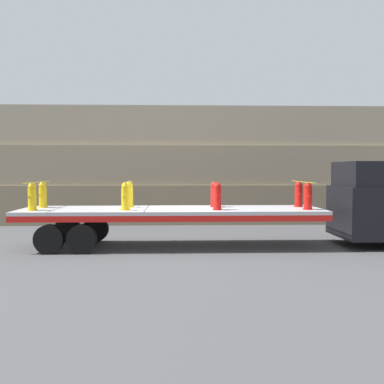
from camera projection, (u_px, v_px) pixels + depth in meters
name	position (u px, v px, depth m)	size (l,w,h in m)	color
ground_plane	(172.00, 247.00, 15.05)	(120.00, 120.00, 0.00)	#474749
rock_cliff	(174.00, 166.00, 22.30)	(60.00, 3.30, 5.85)	#84755B
truck_cab	(378.00, 203.00, 15.22)	(2.77, 2.63, 3.00)	black
flatbed_trailer	(149.00, 216.00, 14.97)	(10.49, 2.64, 1.35)	#B2B2B7
fire_hydrant_yellow_near_0	(32.00, 197.00, 14.24)	(0.34, 0.48, 0.92)	gold
fire_hydrant_yellow_far_0	(43.00, 195.00, 15.36)	(0.34, 0.48, 0.92)	gold
fire_hydrant_yellow_near_1	(125.00, 197.00, 14.35)	(0.34, 0.48, 0.92)	gold
fire_hydrant_yellow_far_1	(129.00, 195.00, 15.47)	(0.34, 0.48, 0.92)	gold
fire_hydrant_red_near_2	(217.00, 197.00, 14.45)	(0.34, 0.48, 0.92)	red
fire_hydrant_red_far_2	(214.00, 195.00, 15.57)	(0.34, 0.48, 0.92)	red
fire_hydrant_red_near_3	(308.00, 196.00, 14.56)	(0.34, 0.48, 0.92)	red
fire_hydrant_red_far_3	(299.00, 195.00, 15.68)	(0.34, 0.48, 0.92)	red
cargo_strap_rear	(37.00, 182.00, 14.78)	(0.05, 2.75, 0.01)	yellow
cargo_strap_middle	(127.00, 182.00, 14.88)	(0.05, 2.75, 0.01)	yellow
cargo_strap_front	(303.00, 182.00, 15.09)	(0.05, 2.75, 0.01)	yellow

